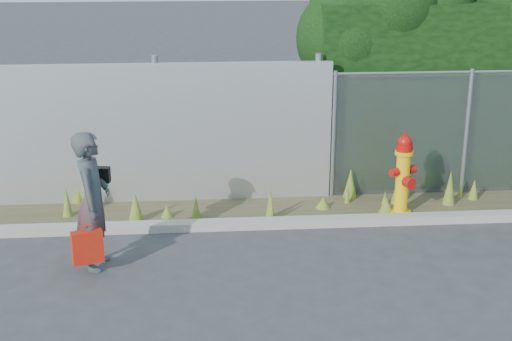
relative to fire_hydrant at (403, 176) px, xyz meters
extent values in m
plane|color=#373739|center=(-1.94, -2.12, -0.62)|extent=(80.00, 80.00, 0.00)
cube|color=#9D958D|center=(-1.94, -0.32, -0.56)|extent=(16.00, 0.22, 0.12)
cube|color=#49412A|center=(-1.94, 0.28, -0.61)|extent=(16.00, 1.20, 0.01)
cone|color=#587122|center=(-4.92, 0.88, -0.45)|extent=(0.17, 0.17, 0.33)
cone|color=#587122|center=(-1.12, 0.33, -0.53)|extent=(0.24, 0.24, 0.18)
cone|color=#587122|center=(-0.21, 0.06, -0.50)|extent=(0.24, 0.24, 0.25)
cone|color=#587122|center=(1.33, 0.54, -0.45)|extent=(0.16, 0.16, 0.34)
cone|color=#587122|center=(1.14, 0.62, -0.48)|extent=(0.09, 0.09, 0.27)
cone|color=#587122|center=(-5.01, 0.29, -0.46)|extent=(0.11, 0.11, 0.33)
cone|color=#587122|center=(0.86, 0.34, -0.35)|extent=(0.20, 0.20, 0.55)
cone|color=#587122|center=(0.08, 0.47, -0.42)|extent=(0.21, 0.21, 0.40)
cone|color=#587122|center=(-1.97, -0.14, -0.38)|extent=(0.11, 0.11, 0.48)
cone|color=#587122|center=(-4.74, 0.51, -0.39)|extent=(0.21, 0.21, 0.47)
cone|color=#587122|center=(-0.71, 0.52, -0.44)|extent=(0.09, 0.09, 0.35)
cone|color=#587122|center=(-0.61, 0.77, -0.38)|extent=(0.23, 0.23, 0.48)
cone|color=#587122|center=(-0.14, 0.40, -0.50)|extent=(0.11, 0.11, 0.23)
cone|color=#587122|center=(-4.77, 0.71, -0.45)|extent=(0.20, 0.20, 0.33)
cone|color=#587122|center=(-4.95, 0.90, -0.38)|extent=(0.18, 0.18, 0.48)
cone|color=#587122|center=(-3.07, 0.12, -0.45)|extent=(0.14, 0.14, 0.35)
cone|color=#587122|center=(-4.99, 0.30, -0.38)|extent=(0.15, 0.15, 0.47)
cone|color=#587122|center=(-1.98, -0.02, -0.37)|extent=(0.13, 0.13, 0.50)
cone|color=#587122|center=(-3.50, 0.15, -0.52)|extent=(0.19, 0.19, 0.20)
cone|color=#587122|center=(-3.95, 0.01, -0.38)|extent=(0.24, 0.24, 0.47)
cube|color=#B8BBC0|center=(-5.19, 0.88, 0.48)|extent=(8.50, 0.08, 2.20)
cylinder|color=gray|center=(-3.64, 1.00, 0.53)|extent=(0.10, 0.10, 2.30)
cylinder|color=gray|center=(-1.14, 1.00, 0.53)|extent=(0.10, 0.10, 2.30)
cylinder|color=gray|center=(-0.89, 0.88, 0.41)|extent=(0.07, 0.07, 2.05)
cylinder|color=gray|center=(1.26, 0.88, 0.41)|extent=(0.07, 0.07, 2.05)
sphere|color=black|center=(-0.56, 1.86, 1.79)|extent=(1.65, 1.65, 1.65)
sphere|color=black|center=(0.18, 1.80, 2.36)|extent=(1.63, 1.63, 1.63)
sphere|color=black|center=(0.85, 1.84, 2.25)|extent=(1.37, 1.37, 1.37)
sphere|color=black|center=(1.91, 1.95, 1.89)|extent=(1.39, 1.39, 1.39)
cylinder|color=yellow|center=(0.00, 0.01, -0.59)|extent=(0.32, 0.32, 0.07)
cylinder|color=yellow|center=(0.00, 0.01, -0.14)|extent=(0.20, 0.20, 0.96)
cylinder|color=yellow|center=(0.00, 0.01, 0.36)|extent=(0.27, 0.27, 0.06)
cylinder|color=#B20F0A|center=(0.00, 0.01, 0.44)|extent=(0.24, 0.24, 0.11)
sphere|color=#B20F0A|center=(0.00, 0.01, 0.52)|extent=(0.21, 0.21, 0.21)
cylinder|color=#B20F0A|center=(0.00, 0.01, 0.63)|extent=(0.06, 0.06, 0.06)
cylinder|color=#B20F0A|center=(-0.16, 0.01, 0.08)|extent=(0.11, 0.12, 0.12)
cylinder|color=#B20F0A|center=(0.16, 0.01, 0.08)|extent=(0.11, 0.12, 0.12)
cylinder|color=#B20F0A|center=(0.00, -0.15, -0.06)|extent=(0.17, 0.14, 0.17)
imported|color=#106565|center=(-4.33, -1.40, 0.26)|extent=(0.47, 0.67, 1.77)
cube|color=#AA2E09|center=(-4.39, -1.69, -0.23)|extent=(0.37, 0.14, 0.41)
cylinder|color=#AA2E09|center=(-4.39, -1.69, 0.05)|extent=(0.18, 0.02, 0.02)
cube|color=black|center=(-4.26, -1.17, 0.53)|extent=(0.26, 0.11, 0.20)
camera|label=1|loc=(-2.96, -9.80, 3.38)|focal=50.00mm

